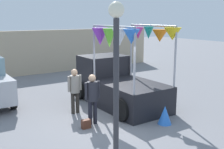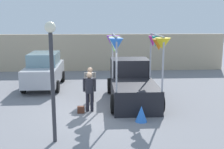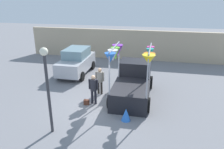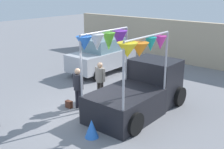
{
  "view_description": "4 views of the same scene",
  "coord_description": "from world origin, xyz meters",
  "px_view_note": "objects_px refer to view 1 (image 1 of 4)",
  "views": [
    {
      "loc": [
        -4.66,
        -7.39,
        3.36
      ],
      "look_at": [
        0.53,
        0.41,
        1.44
      ],
      "focal_mm": 45.0,
      "sensor_mm": 36.0,
      "label": 1
    },
    {
      "loc": [
        -0.17,
        -10.96,
        3.79
      ],
      "look_at": [
        0.48,
        0.63,
        1.4
      ],
      "focal_mm": 45.0,
      "sensor_mm": 36.0,
      "label": 2
    },
    {
      "loc": [
        2.67,
        -9.98,
        5.51
      ],
      "look_at": [
        0.44,
        0.42,
        1.59
      ],
      "focal_mm": 35.0,
      "sensor_mm": 36.0,
      "label": 3
    },
    {
      "loc": [
        6.97,
        -6.87,
        4.5
      ],
      "look_at": [
        0.7,
        0.65,
        1.46
      ],
      "focal_mm": 45.0,
      "sensor_mm": 36.0,
      "label": 4
    }
  ],
  "objects_px": {
    "person_customer": "(92,95)",
    "folded_kite_bundle_azure": "(165,115)",
    "handbag": "(86,124)",
    "street_lamp": "(116,65)",
    "person_vendor": "(75,87)",
    "vendor_truck": "(117,80)"
  },
  "relations": [
    {
      "from": "folded_kite_bundle_azure",
      "to": "street_lamp",
      "type": "bearing_deg",
      "value": -152.65
    },
    {
      "from": "handbag",
      "to": "person_vendor",
      "type": "bearing_deg",
      "value": 76.34
    },
    {
      "from": "street_lamp",
      "to": "folded_kite_bundle_azure",
      "type": "bearing_deg",
      "value": 27.35
    },
    {
      "from": "person_customer",
      "to": "folded_kite_bundle_azure",
      "type": "height_order",
      "value": "person_customer"
    },
    {
      "from": "vendor_truck",
      "to": "person_customer",
      "type": "distance_m",
      "value": 2.35
    },
    {
      "from": "handbag",
      "to": "folded_kite_bundle_azure",
      "type": "relative_size",
      "value": 0.47
    },
    {
      "from": "person_vendor",
      "to": "folded_kite_bundle_azure",
      "type": "height_order",
      "value": "person_vendor"
    },
    {
      "from": "person_customer",
      "to": "street_lamp",
      "type": "height_order",
      "value": "street_lamp"
    },
    {
      "from": "person_vendor",
      "to": "street_lamp",
      "type": "distance_m",
      "value": 4.41
    },
    {
      "from": "vendor_truck",
      "to": "person_vendor",
      "type": "xyz_separation_m",
      "value": [
        -1.89,
        -0.15,
        0.03
      ]
    },
    {
      "from": "person_customer",
      "to": "person_vendor",
      "type": "xyz_separation_m",
      "value": [
        0.0,
        1.25,
        -0.02
      ]
    },
    {
      "from": "handbag",
      "to": "street_lamp",
      "type": "height_order",
      "value": "street_lamp"
    },
    {
      "from": "person_customer",
      "to": "street_lamp",
      "type": "relative_size",
      "value": 0.44
    },
    {
      "from": "person_vendor",
      "to": "handbag",
      "type": "bearing_deg",
      "value": -103.66
    },
    {
      "from": "person_vendor",
      "to": "street_lamp",
      "type": "relative_size",
      "value": 0.44
    },
    {
      "from": "folded_kite_bundle_azure",
      "to": "person_vendor",
      "type": "bearing_deg",
      "value": 127.2
    },
    {
      "from": "person_customer",
      "to": "person_vendor",
      "type": "bearing_deg",
      "value": 89.93
    },
    {
      "from": "person_customer",
      "to": "folded_kite_bundle_azure",
      "type": "bearing_deg",
      "value": -33.66
    },
    {
      "from": "person_customer",
      "to": "person_vendor",
      "type": "height_order",
      "value": "person_customer"
    },
    {
      "from": "person_customer",
      "to": "handbag",
      "type": "xyz_separation_m",
      "value": [
        -0.35,
        -0.2,
        -0.84
      ]
    },
    {
      "from": "person_customer",
      "to": "handbag",
      "type": "relative_size",
      "value": 5.79
    },
    {
      "from": "street_lamp",
      "to": "folded_kite_bundle_azure",
      "type": "relative_size",
      "value": 6.11
    }
  ]
}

